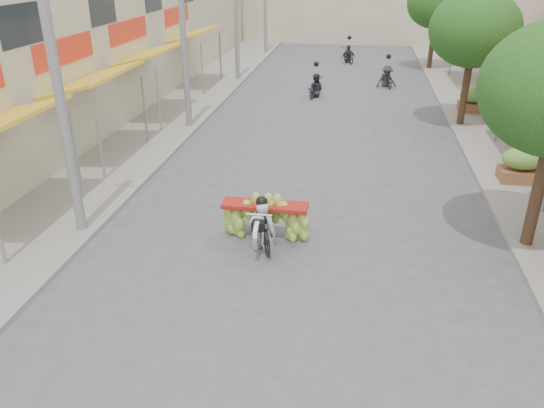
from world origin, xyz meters
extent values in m
plane|color=#4E4E53|center=(0.00, 0.00, 0.00)|extent=(120.00, 120.00, 0.00)
cube|color=gray|center=(-7.00, 15.00, 0.06)|extent=(4.00, 60.00, 0.12)
cube|color=gray|center=(7.00, 15.00, 0.06)|extent=(4.00, 60.00, 0.12)
cube|color=#BCB394|center=(-12.00, 14.00, 3.00)|extent=(8.00, 40.00, 6.00)
cylinder|color=slate|center=(-6.30, 4.80, 1.27)|extent=(0.08, 0.08, 2.55)
cube|color=gold|center=(-7.12, 8.00, 2.75)|extent=(1.77, 4.00, 0.53)
cylinder|color=slate|center=(-6.30, 6.20, 1.27)|extent=(0.08, 0.08, 2.55)
cylinder|color=slate|center=(-6.30, 9.80, 1.27)|extent=(0.08, 0.08, 2.55)
cube|color=red|center=(-8.00, 8.00, 3.60)|extent=(0.10, 3.50, 0.80)
cube|color=gold|center=(-7.12, 13.00, 2.75)|extent=(1.77, 4.00, 0.53)
cylinder|color=slate|center=(-6.30, 11.20, 1.27)|extent=(0.08, 0.08, 2.55)
cylinder|color=slate|center=(-6.30, 14.80, 1.27)|extent=(0.08, 0.08, 2.55)
cube|color=red|center=(-8.00, 13.00, 3.60)|extent=(0.10, 3.50, 0.80)
cube|color=gold|center=(-7.12, 19.00, 2.75)|extent=(1.77, 4.00, 0.53)
cylinder|color=slate|center=(-6.30, 17.20, 1.27)|extent=(0.08, 0.08, 2.55)
cylinder|color=slate|center=(-6.30, 20.80, 1.27)|extent=(0.08, 0.08, 2.55)
cube|color=red|center=(-8.00, 19.00, 3.60)|extent=(0.10, 3.50, 0.80)
cube|color=#1E2328|center=(-8.02, 6.00, 4.60)|extent=(0.08, 2.00, 1.10)
cube|color=#1E2328|center=(-8.02, 11.00, 4.60)|extent=(0.08, 2.00, 1.10)
cylinder|color=slate|center=(6.30, 8.10, 1.27)|extent=(0.08, 0.08, 2.55)
cylinder|color=slate|center=(6.30, 11.90, 1.27)|extent=(0.08, 0.08, 2.55)
cube|color=red|center=(7.12, 16.00, 2.75)|extent=(1.77, 4.20, 0.53)
cylinder|color=slate|center=(6.30, 14.10, 1.27)|extent=(0.08, 0.08, 2.55)
cylinder|color=slate|center=(6.30, 17.90, 1.27)|extent=(0.08, 0.08, 2.55)
cube|color=red|center=(7.12, 22.00, 2.75)|extent=(1.77, 4.20, 0.53)
cylinder|color=slate|center=(6.30, 20.10, 1.27)|extent=(0.08, 0.08, 2.55)
cylinder|color=slate|center=(6.30, 23.90, 1.27)|extent=(0.08, 0.08, 2.55)
cylinder|color=slate|center=(-5.40, 3.00, 4.00)|extent=(0.24, 0.24, 8.00)
cylinder|color=slate|center=(-5.40, 12.00, 4.00)|extent=(0.24, 0.24, 8.00)
cylinder|color=slate|center=(-5.40, 21.00, 4.00)|extent=(0.24, 0.24, 8.00)
cylinder|color=#3A2719|center=(5.40, 4.00, 1.60)|extent=(0.28, 0.28, 3.20)
cylinder|color=#3A2719|center=(5.40, 14.00, 1.60)|extent=(0.28, 0.28, 3.20)
ellipsoid|color=#204E17|center=(5.40, 14.00, 3.80)|extent=(3.40, 3.40, 2.90)
cylinder|color=#3A2719|center=(5.40, 26.00, 1.60)|extent=(0.28, 0.28, 3.20)
ellipsoid|color=#204E17|center=(5.40, 26.00, 3.80)|extent=(3.40, 3.40, 2.90)
cube|color=brown|center=(6.20, 8.00, 0.37)|extent=(1.20, 0.80, 0.50)
ellipsoid|color=#619236|center=(6.20, 8.00, 0.95)|extent=(1.20, 0.88, 0.66)
cube|color=brown|center=(6.20, 16.00, 0.37)|extent=(1.20, 0.80, 0.50)
ellipsoid|color=#619236|center=(6.20, 16.00, 0.95)|extent=(1.20, 0.88, 0.66)
imported|color=black|center=(-0.82, 3.12, 0.54)|extent=(1.13, 1.91, 1.08)
cylinder|color=silver|center=(-0.82, 2.47, 0.62)|extent=(0.10, 0.66, 0.66)
cube|color=black|center=(-0.82, 2.57, 0.80)|extent=(0.28, 0.22, 0.22)
cylinder|color=silver|center=(-0.82, 2.67, 1.02)|extent=(0.60, 0.05, 0.05)
cube|color=maroon|center=(-0.82, 3.47, 0.88)|extent=(2.06, 0.55, 0.10)
imported|color=silver|center=(-0.82, 3.07, 1.20)|extent=(0.65, 0.48, 1.80)
sphere|color=black|center=(-0.82, 3.04, 2.07)|extent=(0.28, 0.28, 0.28)
imported|color=red|center=(6.02, 8.47, 2.47)|extent=(2.46, 2.46, 1.73)
imported|color=white|center=(6.26, 16.93, 0.88)|extent=(0.85, 0.64, 1.53)
imported|color=black|center=(-0.85, 18.04, 0.47)|extent=(0.96, 1.78, 0.95)
imported|color=#27272F|center=(-0.85, 18.04, 1.12)|extent=(0.87, 0.63, 1.65)
sphere|color=black|center=(-0.85, 18.04, 1.58)|extent=(0.26, 0.26, 0.26)
imported|color=black|center=(2.66, 20.71, 0.48)|extent=(0.96, 1.70, 0.96)
imported|color=#27272F|center=(2.66, 20.71, 1.12)|extent=(1.18, 0.86, 1.65)
sphere|color=black|center=(2.66, 20.71, 1.58)|extent=(0.26, 0.26, 0.26)
imported|color=black|center=(0.47, 27.36, 0.47)|extent=(1.16, 1.79, 0.94)
imported|color=#27272F|center=(0.47, 27.36, 1.12)|extent=(1.10, 0.85, 1.65)
sphere|color=black|center=(0.47, 27.36, 1.58)|extent=(0.26, 0.26, 0.26)
camera|label=1|loc=(1.18, -7.85, 6.33)|focal=35.00mm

